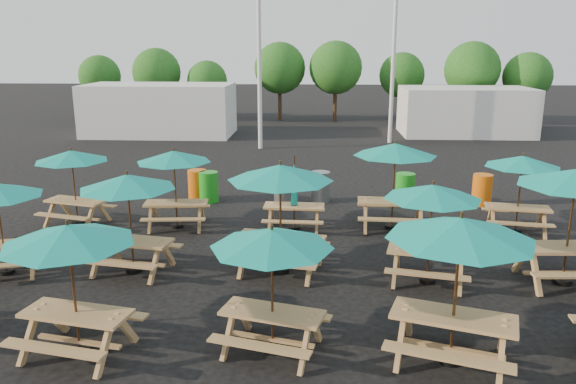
# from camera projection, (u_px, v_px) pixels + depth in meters

# --- Properties ---
(ground) EXTENTS (120.00, 120.00, 0.00)m
(ground) POSITION_uv_depth(u_px,v_px,m) (285.00, 251.00, 13.74)
(ground) COLOR black
(ground) RESTS_ON ground
(picnic_unit_2) EXTENTS (2.42, 2.42, 2.13)m
(picnic_unit_2) POSITION_uv_depth(u_px,v_px,m) (72.00, 160.00, 15.30)
(picnic_unit_2) COLOR tan
(picnic_unit_2) RESTS_ON ground
(picnic_unit_3) EXTENTS (2.45, 2.45, 2.23)m
(picnic_unit_3) POSITION_uv_depth(u_px,v_px,m) (69.00, 242.00, 8.69)
(picnic_unit_3) COLOR tan
(picnic_unit_3) RESTS_ON ground
(picnic_unit_4) EXTENTS (2.42, 2.42, 2.24)m
(picnic_unit_4) POSITION_uv_depth(u_px,v_px,m) (128.00, 187.00, 11.99)
(picnic_unit_4) COLOR tan
(picnic_unit_4) RESTS_ON ground
(picnic_unit_5) EXTENTS (2.19, 2.19, 2.17)m
(picnic_unit_5) POSITION_uv_depth(u_px,v_px,m) (174.00, 161.00, 15.03)
(picnic_unit_5) COLOR tan
(picnic_unit_5) RESTS_ON ground
(picnic_unit_6) EXTENTS (2.43, 2.43, 2.13)m
(picnic_unit_6) POSITION_uv_depth(u_px,v_px,m) (272.00, 245.00, 8.80)
(picnic_unit_6) COLOR tan
(picnic_unit_6) RESTS_ON ground
(picnic_unit_7) EXTENTS (2.70, 2.70, 2.46)m
(picnic_unit_7) POSITION_uv_depth(u_px,v_px,m) (280.00, 179.00, 11.94)
(picnic_unit_7) COLOR tan
(picnic_unit_7) RESTS_ON ground
(picnic_unit_8) EXTENTS (1.68, 1.48, 2.07)m
(picnic_unit_8) POSITION_uv_depth(u_px,v_px,m) (294.00, 199.00, 15.12)
(picnic_unit_8) COLOR tan
(picnic_unit_8) RESTS_ON ground
(picnic_unit_9) EXTENTS (2.84, 2.84, 2.43)m
(picnic_unit_9) POSITION_uv_depth(u_px,v_px,m) (460.00, 236.00, 8.41)
(picnic_unit_9) COLOR tan
(picnic_unit_9) RESTS_ON ground
(picnic_unit_10) EXTENTS (2.39, 2.39, 2.16)m
(picnic_unit_10) POSITION_uv_depth(u_px,v_px,m) (433.00, 197.00, 11.46)
(picnic_unit_10) COLOR tan
(picnic_unit_10) RESTS_ON ground
(picnic_unit_11) EXTENTS (2.35, 2.35, 2.40)m
(picnic_unit_11) POSITION_uv_depth(u_px,v_px,m) (395.00, 154.00, 14.87)
(picnic_unit_11) COLOR tan
(picnic_unit_11) RESTS_ON ground
(picnic_unit_13) EXTENTS (2.45, 2.45, 2.50)m
(picnic_unit_13) POSITION_uv_depth(u_px,v_px,m) (575.00, 184.00, 11.32)
(picnic_unit_13) COLOR tan
(picnic_unit_13) RESTS_ON ground
(picnic_unit_14) EXTENTS (2.24, 2.24, 2.11)m
(picnic_unit_14) POSITION_uv_depth(u_px,v_px,m) (522.00, 165.00, 14.69)
(picnic_unit_14) COLOR tan
(picnic_unit_14) RESTS_ON ground
(waste_bin_0) EXTENTS (0.61, 0.61, 0.98)m
(waste_bin_0) POSITION_uv_depth(u_px,v_px,m) (198.00, 185.00, 18.21)
(waste_bin_0) COLOR #DE610D
(waste_bin_0) RESTS_ON ground
(waste_bin_1) EXTENTS (0.61, 0.61, 0.98)m
(waste_bin_1) POSITION_uv_depth(u_px,v_px,m) (209.00, 187.00, 17.94)
(waste_bin_1) COLOR #1B981D
(waste_bin_1) RESTS_ON ground
(waste_bin_2) EXTENTS (0.61, 0.61, 0.98)m
(waste_bin_2) POSITION_uv_depth(u_px,v_px,m) (283.00, 188.00, 17.81)
(waste_bin_2) COLOR gray
(waste_bin_2) RESTS_ON ground
(waste_bin_3) EXTENTS (0.61, 0.61, 0.98)m
(waste_bin_3) POSITION_uv_depth(u_px,v_px,m) (320.00, 187.00, 17.96)
(waste_bin_3) COLOR gray
(waste_bin_3) RESTS_ON ground
(waste_bin_4) EXTENTS (0.61, 0.61, 0.98)m
(waste_bin_4) POSITION_uv_depth(u_px,v_px,m) (405.00, 189.00, 17.72)
(waste_bin_4) COLOR #1B981D
(waste_bin_4) RESTS_ON ground
(waste_bin_5) EXTENTS (0.61, 0.61, 0.98)m
(waste_bin_5) POSITION_uv_depth(u_px,v_px,m) (482.00, 190.00, 17.59)
(waste_bin_5) COLOR #DE610D
(waste_bin_5) RESTS_ON ground
(mast_0) EXTENTS (0.20, 0.20, 12.00)m
(mast_0) POSITION_uv_depth(u_px,v_px,m) (259.00, 20.00, 25.84)
(mast_0) COLOR silver
(mast_0) RESTS_ON ground
(mast_1) EXTENTS (0.20, 0.20, 12.00)m
(mast_1) POSITION_uv_depth(u_px,v_px,m) (395.00, 21.00, 27.44)
(mast_1) COLOR silver
(mast_1) RESTS_ON ground
(event_tent_0) EXTENTS (8.00, 4.00, 2.80)m
(event_tent_0) POSITION_uv_depth(u_px,v_px,m) (160.00, 110.00, 31.17)
(event_tent_0) COLOR silver
(event_tent_0) RESTS_ON ground
(event_tent_1) EXTENTS (7.00, 4.00, 2.60)m
(event_tent_1) POSITION_uv_depth(u_px,v_px,m) (465.00, 111.00, 31.31)
(event_tent_1) COLOR silver
(event_tent_1) RESTS_ON ground
(tree_0) EXTENTS (2.80, 2.80, 4.24)m
(tree_0) POSITION_uv_depth(u_px,v_px,m) (100.00, 76.00, 38.12)
(tree_0) COLOR #382314
(tree_0) RESTS_ON ground
(tree_1) EXTENTS (3.11, 3.11, 4.72)m
(tree_1) POSITION_uv_depth(u_px,v_px,m) (157.00, 72.00, 36.52)
(tree_1) COLOR #382314
(tree_1) RESTS_ON ground
(tree_2) EXTENTS (2.59, 2.59, 3.93)m
(tree_2) POSITION_uv_depth(u_px,v_px,m) (207.00, 81.00, 36.24)
(tree_2) COLOR #382314
(tree_2) RESTS_ON ground
(tree_3) EXTENTS (3.36, 3.36, 5.09)m
(tree_3) POSITION_uv_depth(u_px,v_px,m) (280.00, 68.00, 36.84)
(tree_3) COLOR #382314
(tree_3) RESTS_ON ground
(tree_4) EXTENTS (3.41, 3.41, 5.17)m
(tree_4) POSITION_uv_depth(u_px,v_px,m) (336.00, 68.00, 36.20)
(tree_4) COLOR #382314
(tree_4) RESTS_ON ground
(tree_5) EXTENTS (2.94, 2.94, 4.45)m
(tree_5) POSITION_uv_depth(u_px,v_px,m) (402.00, 75.00, 36.50)
(tree_5) COLOR #382314
(tree_5) RESTS_ON ground
(tree_6) EXTENTS (3.38, 3.38, 5.13)m
(tree_6) POSITION_uv_depth(u_px,v_px,m) (472.00, 69.00, 34.47)
(tree_6) COLOR #382314
(tree_6) RESTS_ON ground
(tree_7) EXTENTS (2.95, 2.95, 4.48)m
(tree_7) POSITION_uv_depth(u_px,v_px,m) (527.00, 77.00, 34.43)
(tree_7) COLOR #382314
(tree_7) RESTS_ON ground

